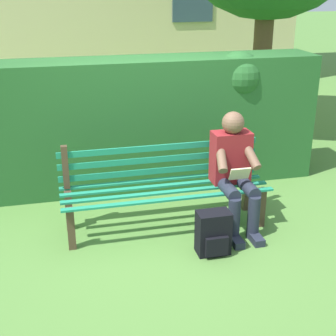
% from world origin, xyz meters
% --- Properties ---
extents(ground, '(60.00, 60.00, 0.00)m').
position_xyz_m(ground, '(0.00, 0.00, 0.00)').
color(ground, '#517F38').
extents(park_bench, '(2.04, 0.55, 0.87)m').
position_xyz_m(park_bench, '(0.00, -0.09, 0.45)').
color(park_bench, '#4C3828').
rests_on(park_bench, ground).
extents(person_seated, '(0.44, 0.73, 1.16)m').
position_xyz_m(person_seated, '(-0.67, 0.10, 0.61)').
color(person_seated, maroon).
rests_on(person_seated, ground).
extents(hedge_backdrop, '(4.67, 0.69, 1.57)m').
position_xyz_m(hedge_backdrop, '(0.23, -1.19, 0.79)').
color(hedge_backdrop, '#265B28').
rests_on(hedge_backdrop, ground).
extents(backpack, '(0.30, 0.26, 0.41)m').
position_xyz_m(backpack, '(-0.31, 0.57, 0.20)').
color(backpack, black).
rests_on(backpack, ground).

